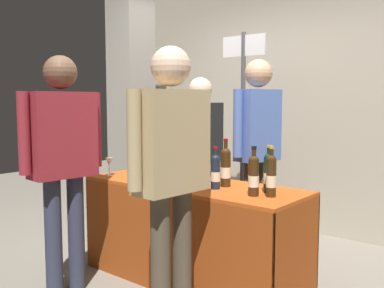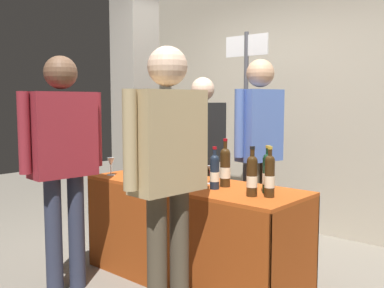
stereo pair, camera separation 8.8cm
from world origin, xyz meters
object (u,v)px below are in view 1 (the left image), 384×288
Objects in this scene: display_bottle_0 at (156,160)px; tasting_table at (192,214)px; concrete_pillar at (131,75)px; featured_wine_bottle at (138,163)px; wine_glass_mid at (109,163)px; taster_foreground_right at (63,151)px; wine_glass_near_vendor at (212,171)px; vendor_presenter at (257,140)px; booth_signpost at (243,114)px; flower_vase at (156,158)px.

tasting_table is at bearing -8.10° from display_bottle_0.
display_bottle_0 is (1.07, -0.72, -0.78)m from concrete_pillar.
featured_wine_bottle is 1.99× the size of wine_glass_mid.
tasting_table is 1.07m from taster_foreground_right.
concrete_pillar is 24.17× the size of wine_glass_near_vendor.
wine_glass_near_vendor is (0.13, 0.08, 0.34)m from tasting_table.
wine_glass_near_vendor is 0.08× the size of taster_foreground_right.
display_bottle_0 reaches higher than wine_glass_mid.
concrete_pillar reaches higher than display_bottle_0.
vendor_presenter reaches higher than tasting_table.
booth_signpost is at bearing 110.15° from wine_glass_near_vendor.
booth_signpost is (0.35, 1.81, 0.23)m from taster_foreground_right.
wine_glass_near_vendor is at bearing -69.85° from booth_signpost.
wine_glass_near_vendor is at bearing -23.23° from concrete_pillar.
vendor_presenter is 1.02× the size of taster_foreground_right.
taster_foreground_right is at bearing -130.81° from wine_glass_near_vendor.
booth_signpost is at bearing -118.73° from vendor_presenter.
taster_foreground_right is at bearing -58.50° from concrete_pillar.
taster_foreground_right reaches higher than wine_glass_mid.
taster_foreground_right is (-0.09, -0.65, 0.14)m from featured_wine_bottle.
flower_vase is (0.21, 0.35, 0.02)m from wine_glass_mid.
display_bottle_0 is at bearing -26.46° from vendor_presenter.
booth_signpost is (-0.24, 1.07, 0.75)m from tasting_table.
concrete_pillar is at bearing 147.48° from flower_vase.
wine_glass_near_vendor is (0.57, 0.02, -0.03)m from display_bottle_0.
wine_glass_mid is at bearing -30.31° from vendor_presenter.
taster_foreground_right is at bearing -99.62° from display_bottle_0.
vendor_presenter is at bearing 47.18° from wine_glass_mid.
concrete_pillar is 1.92× the size of vendor_presenter.
tasting_table is at bearing -148.08° from wine_glass_near_vendor.
wine_glass_mid is at bearing -112.48° from booth_signpost.
wine_glass_near_vendor is 1.13m from booth_signpost.
tasting_table is 1.03× the size of taster_foreground_right.
taster_foreground_right is at bearing -100.82° from booth_signpost.
flower_vase is at bearing 59.32° from wine_glass_mid.
wine_glass_mid is 1.41m from booth_signpost.
vendor_presenter is 0.52m from booth_signpost.
booth_signpost reaches higher than taster_foreground_right.
wine_glass_mid is (0.77, -0.96, -0.80)m from concrete_pillar.
vendor_presenter is at bearing 41.73° from flower_vase.
concrete_pillar reaches higher than featured_wine_bottle.
concrete_pillar reaches higher than taster_foreground_right.
vendor_presenter is (0.56, 0.70, 0.16)m from display_bottle_0.
concrete_pillar reaches higher than wine_glass_mid.
vendor_presenter is at bearing 54.69° from featured_wine_bottle.
wine_glass_mid is 0.40m from flower_vase.
featured_wine_bottle is 0.17× the size of taster_foreground_right.
taster_foreground_right is at bearing -98.24° from featured_wine_bottle.
flower_vase is at bearing 3.63° from taster_foreground_right.
tasting_table is 5.95× the size of featured_wine_bottle.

